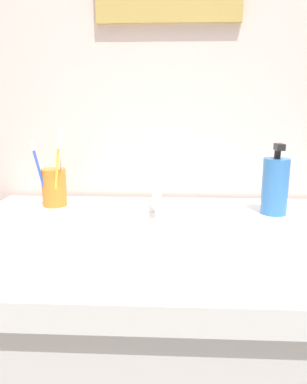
% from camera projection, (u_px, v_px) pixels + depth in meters
% --- Properties ---
extents(tiled_wall_back, '(2.17, 0.04, 2.40)m').
position_uv_depth(tiled_wall_back, '(168.00, 87.00, 1.09)').
color(tiled_wall_back, beige).
rests_on(tiled_wall_back, ground).
extents(sink_basin, '(0.41, 0.41, 0.13)m').
position_uv_depth(sink_basin, '(153.00, 256.00, 0.80)').
color(sink_basin, white).
rests_on(sink_basin, vanity_counter).
extents(faucet, '(0.02, 0.15, 0.11)m').
position_uv_depth(faucet, '(157.00, 190.00, 0.96)').
color(faucet, silver).
rests_on(faucet, sink_basin).
extents(toothbrush_cup, '(0.07, 0.07, 0.10)m').
position_uv_depth(toothbrush_cup, '(54.00, 187.00, 1.02)').
color(toothbrush_cup, orange).
rests_on(toothbrush_cup, vanity_counter).
extents(toothbrush_white, '(0.03, 0.02, 0.21)m').
position_uv_depth(toothbrush_white, '(59.00, 163.00, 0.98)').
color(toothbrush_white, white).
rests_on(toothbrush_white, toothbrush_cup).
extents(toothbrush_yellow, '(0.05, 0.05, 0.19)m').
position_uv_depth(toothbrush_yellow, '(57.00, 169.00, 0.97)').
color(toothbrush_yellow, yellow).
rests_on(toothbrush_yellow, toothbrush_cup).
extents(toothbrush_blue, '(0.04, 0.03, 0.18)m').
position_uv_depth(toothbrush_blue, '(39.00, 170.00, 0.98)').
color(toothbrush_blue, blue).
rests_on(toothbrush_blue, toothbrush_cup).
extents(toothbrush_red, '(0.03, 0.02, 0.20)m').
position_uv_depth(toothbrush_red, '(59.00, 164.00, 0.99)').
color(toothbrush_red, red).
rests_on(toothbrush_red, toothbrush_cup).
extents(soap_dispenser, '(0.07, 0.07, 0.18)m').
position_uv_depth(soap_dispenser, '(275.00, 186.00, 0.94)').
color(soap_dispenser, '#3372BF').
rests_on(soap_dispenser, vanity_counter).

